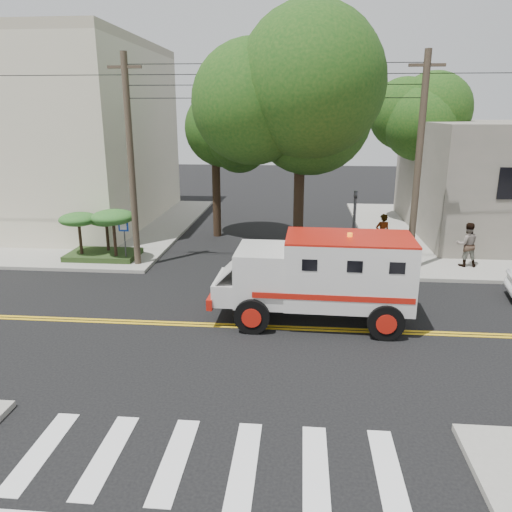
# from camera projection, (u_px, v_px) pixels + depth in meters

# --- Properties ---
(ground) EXTENTS (100.00, 100.00, 0.00)m
(ground) POSITION_uv_depth(u_px,v_px,m) (248.00, 327.00, 16.12)
(ground) COLOR black
(ground) RESTS_ON ground
(sidewalk_nw) EXTENTS (17.00, 17.00, 0.15)m
(sidewalk_nw) POSITION_uv_depth(u_px,v_px,m) (50.00, 225.00, 30.17)
(sidewalk_nw) COLOR gray
(sidewalk_nw) RESTS_ON ground
(building_left) EXTENTS (16.00, 14.00, 10.00)m
(building_left) POSITION_uv_depth(u_px,v_px,m) (21.00, 137.00, 30.36)
(building_left) COLOR beige
(building_left) RESTS_ON sidewalk_nw
(utility_pole_left) EXTENTS (0.28, 0.28, 9.00)m
(utility_pole_left) POSITION_uv_depth(u_px,v_px,m) (131.00, 165.00, 21.08)
(utility_pole_left) COLOR #382D23
(utility_pole_left) RESTS_ON ground
(utility_pole_right) EXTENTS (0.28, 0.28, 9.00)m
(utility_pole_right) POSITION_uv_depth(u_px,v_px,m) (418.00, 167.00, 20.25)
(utility_pole_right) COLOR #382D23
(utility_pole_right) RESTS_ON ground
(tree_main) EXTENTS (6.08, 5.70, 9.85)m
(tree_main) POSITION_uv_depth(u_px,v_px,m) (312.00, 98.00, 19.87)
(tree_main) COLOR black
(tree_main) RESTS_ON ground
(tree_left) EXTENTS (4.48, 4.20, 7.70)m
(tree_left) POSITION_uv_depth(u_px,v_px,m) (220.00, 130.00, 26.02)
(tree_left) COLOR black
(tree_left) RESTS_ON ground
(tree_right) EXTENTS (4.80, 4.50, 8.20)m
(tree_right) POSITION_uv_depth(u_px,v_px,m) (429.00, 122.00, 28.73)
(tree_right) COLOR black
(tree_right) RESTS_ON ground
(traffic_signal) EXTENTS (0.15, 0.18, 3.60)m
(traffic_signal) POSITION_uv_depth(u_px,v_px,m) (354.00, 224.00, 20.52)
(traffic_signal) COLOR #3F3F42
(traffic_signal) RESTS_ON ground
(accessibility_sign) EXTENTS (0.45, 0.10, 2.02)m
(accessibility_sign) POSITION_uv_depth(u_px,v_px,m) (124.00, 236.00, 22.17)
(accessibility_sign) COLOR #3F3F42
(accessibility_sign) RESTS_ON ground
(palm_planter) EXTENTS (3.52, 2.63, 2.36)m
(palm_planter) POSITION_uv_depth(u_px,v_px,m) (101.00, 227.00, 22.63)
(palm_planter) COLOR #1E3314
(palm_planter) RESTS_ON sidewalk_nw
(armored_truck) EXTENTS (6.47, 2.74, 2.92)m
(armored_truck) POSITION_uv_depth(u_px,v_px,m) (322.00, 274.00, 16.08)
(armored_truck) COLOR silver
(armored_truck) RESTS_ON ground
(pedestrian_a) EXTENTS (0.78, 0.60, 1.89)m
(pedestrian_a) POSITION_uv_depth(u_px,v_px,m) (382.00, 233.00, 23.74)
(pedestrian_a) COLOR gray
(pedestrian_a) RESTS_ON sidewalk_ne
(pedestrian_b) EXTENTS (0.95, 0.75, 1.94)m
(pedestrian_b) POSITION_uv_depth(u_px,v_px,m) (467.00, 244.00, 21.67)
(pedestrian_b) COLOR gray
(pedestrian_b) RESTS_ON sidewalk_ne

